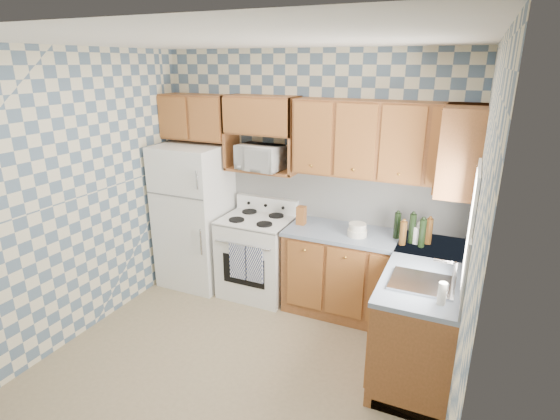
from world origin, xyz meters
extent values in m
plane|color=#806F52|center=(0.00, 0.00, 0.00)|extent=(3.40, 3.40, 0.00)
cube|color=slate|center=(0.00, 1.60, 1.35)|extent=(3.40, 0.02, 2.70)
cube|color=slate|center=(1.70, 0.00, 1.35)|extent=(0.02, 3.20, 2.70)
cube|color=white|center=(0.40, 1.59, 1.20)|extent=(2.60, 0.02, 0.56)
cube|color=white|center=(1.69, 0.80, 1.20)|extent=(0.02, 1.60, 0.56)
cube|color=white|center=(-1.27, 1.25, 0.84)|extent=(0.75, 0.70, 1.68)
cube|color=white|center=(-0.47, 1.28, 0.45)|extent=(0.76, 0.65, 0.90)
cube|color=silver|center=(-0.47, 1.28, 0.91)|extent=(0.76, 0.65, 0.02)
cube|color=white|center=(-0.47, 1.55, 1.00)|extent=(0.76, 0.08, 0.17)
cube|color=navy|center=(-0.53, 0.93, 0.53)|extent=(0.19, 0.02, 0.40)
cube|color=navy|center=(-0.32, 0.93, 0.53)|extent=(0.19, 0.02, 0.40)
cube|color=brown|center=(0.82, 1.30, 0.44)|extent=(1.75, 0.60, 0.88)
cube|color=brown|center=(1.40, 0.80, 0.44)|extent=(0.60, 1.60, 0.88)
cube|color=slate|center=(0.82, 1.30, 0.90)|extent=(1.77, 0.63, 0.04)
cube|color=slate|center=(1.40, 0.80, 0.90)|extent=(0.63, 1.60, 0.04)
cube|color=brown|center=(0.82, 1.44, 1.85)|extent=(1.75, 0.33, 0.74)
cube|color=brown|center=(-1.29, 1.44, 1.97)|extent=(0.82, 0.33, 0.50)
cube|color=brown|center=(1.53, 1.25, 1.85)|extent=(0.33, 0.70, 0.74)
cube|color=brown|center=(-0.47, 1.44, 1.44)|extent=(0.80, 0.33, 0.03)
imported|color=white|center=(-0.47, 1.38, 1.58)|extent=(0.52, 0.37, 0.27)
cube|color=#B7B7BC|center=(1.40, 0.45, 0.93)|extent=(0.48, 0.40, 0.03)
cube|color=silver|center=(1.69, 0.45, 1.45)|extent=(0.02, 0.66, 0.86)
cylinder|color=black|center=(1.20, 1.26, 1.06)|extent=(0.06, 0.06, 0.29)
cylinder|color=black|center=(1.30, 1.20, 1.05)|extent=(0.06, 0.06, 0.27)
cylinder|color=#573515|center=(1.35, 1.30, 1.05)|extent=(0.06, 0.06, 0.25)
cylinder|color=#573515|center=(1.13, 1.18, 1.04)|extent=(0.06, 0.06, 0.23)
cylinder|color=black|center=(1.05, 1.32, 1.05)|extent=(0.06, 0.06, 0.26)
cube|color=brown|center=(0.05, 1.30, 1.02)|extent=(0.09, 0.09, 0.20)
cylinder|color=white|center=(1.26, 1.29, 1.00)|extent=(0.13, 0.13, 0.17)
cylinder|color=beige|center=(1.56, 0.20, 1.01)|extent=(0.06, 0.06, 0.17)
camera|label=1|loc=(1.63, -2.77, 2.56)|focal=28.00mm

